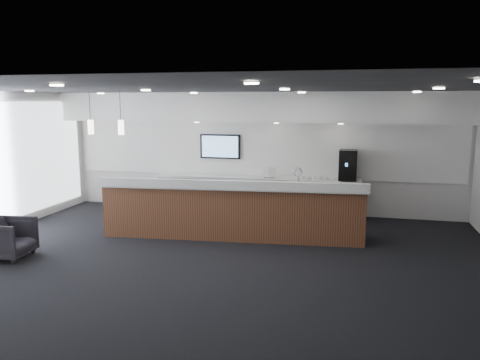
# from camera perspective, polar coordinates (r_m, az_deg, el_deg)

# --- Properties ---
(ground) EXTENTS (10.00, 10.00, 0.00)m
(ground) POSITION_cam_1_polar(r_m,az_deg,el_deg) (8.36, -3.15, -9.88)
(ground) COLOR black
(ground) RESTS_ON ground
(ceiling) EXTENTS (10.00, 8.00, 0.02)m
(ceiling) POSITION_cam_1_polar(r_m,az_deg,el_deg) (7.89, -3.36, 11.14)
(ceiling) COLOR black
(ceiling) RESTS_ON back_wall
(back_wall) EXTENTS (10.00, 0.02, 3.00)m
(back_wall) POSITION_cam_1_polar(r_m,az_deg,el_deg) (11.84, 2.37, 3.32)
(back_wall) COLOR silver
(back_wall) RESTS_ON ground
(soffit_bulkhead) EXTENTS (10.00, 0.90, 0.70)m
(soffit_bulkhead) POSITION_cam_1_polar(r_m,az_deg,el_deg) (11.34, 1.96, 8.87)
(soffit_bulkhead) COLOR white
(soffit_bulkhead) RESTS_ON back_wall
(alcove_panel) EXTENTS (9.80, 0.06, 1.40)m
(alcove_panel) POSITION_cam_1_polar(r_m,az_deg,el_deg) (11.80, 2.34, 3.78)
(alcove_panel) COLOR white
(alcove_panel) RESTS_ON back_wall
(back_credenza) EXTENTS (5.06, 0.66, 0.95)m
(back_credenza) POSITION_cam_1_polar(r_m,az_deg,el_deg) (11.65, 1.99, -1.87)
(back_credenza) COLOR gray
(back_credenza) RESTS_ON ground
(wall_tv) EXTENTS (1.05, 0.08, 0.62)m
(wall_tv) POSITION_cam_1_polar(r_m,az_deg,el_deg) (11.97, -2.43, 4.10)
(wall_tv) COLOR black
(wall_tv) RESTS_ON back_wall
(pendant_left) EXTENTS (0.12, 0.12, 0.30)m
(pendant_left) POSITION_cam_1_polar(r_m,az_deg,el_deg) (9.59, -15.80, 6.02)
(pendant_left) COLOR #F5DEBF
(pendant_left) RESTS_ON ceiling
(pendant_right) EXTENTS (0.12, 0.12, 0.30)m
(pendant_right) POSITION_cam_1_polar(r_m,az_deg,el_deg) (9.95, -19.33, 5.96)
(pendant_right) COLOR #F5DEBF
(pendant_right) RESTS_ON ceiling
(ceiling_can_lights) EXTENTS (7.00, 5.00, 0.02)m
(ceiling_can_lights) POSITION_cam_1_polar(r_m,az_deg,el_deg) (7.89, -3.35, 10.92)
(ceiling_can_lights) COLOR white
(ceiling_can_lights) RESTS_ON ceiling
(service_counter) EXTENTS (5.43, 1.37, 1.49)m
(service_counter) POSITION_cam_1_polar(r_m,az_deg,el_deg) (9.63, -0.96, -3.69)
(service_counter) COLOR #52291B
(service_counter) RESTS_ON ground
(coffee_machine) EXTENTS (0.42, 0.54, 0.72)m
(coffee_machine) POSITION_cam_1_polar(r_m,az_deg,el_deg) (11.27, 13.02, 1.78)
(coffee_machine) COLOR black
(coffee_machine) RESTS_ON back_credenza
(info_sign_left) EXTENTS (0.16, 0.04, 0.21)m
(info_sign_left) POSITION_cam_1_polar(r_m,az_deg,el_deg) (11.42, 3.29, 0.84)
(info_sign_left) COLOR silver
(info_sign_left) RESTS_ON back_credenza
(info_sign_right) EXTENTS (0.20, 0.02, 0.27)m
(info_sign_right) POSITION_cam_1_polar(r_m,az_deg,el_deg) (11.36, 3.94, 0.92)
(info_sign_right) COLOR silver
(info_sign_right) RESTS_ON back_credenza
(armchair) EXTENTS (0.86, 0.84, 0.71)m
(armchair) POSITION_cam_1_polar(r_m,az_deg,el_deg) (9.41, -26.45, -6.40)
(armchair) COLOR black
(armchair) RESTS_ON ground
(cup_0) EXTENTS (0.10, 0.10, 0.09)m
(cup_0) POSITION_cam_1_polar(r_m,az_deg,el_deg) (11.22, 10.56, 0.21)
(cup_0) COLOR white
(cup_0) RESTS_ON back_credenza
(cup_1) EXTENTS (0.13, 0.13, 0.09)m
(cup_1) POSITION_cam_1_polar(r_m,az_deg,el_deg) (11.23, 9.85, 0.24)
(cup_1) COLOR white
(cup_1) RESTS_ON back_credenza
(cup_2) EXTENTS (0.12, 0.12, 0.09)m
(cup_2) POSITION_cam_1_polar(r_m,az_deg,el_deg) (11.24, 9.14, 0.27)
(cup_2) COLOR white
(cup_2) RESTS_ON back_credenza
(cup_3) EXTENTS (0.12, 0.12, 0.09)m
(cup_3) POSITION_cam_1_polar(r_m,az_deg,el_deg) (11.25, 8.43, 0.30)
(cup_3) COLOR white
(cup_3) RESTS_ON back_credenza
(cup_4) EXTENTS (0.13, 0.13, 0.09)m
(cup_4) POSITION_cam_1_polar(r_m,az_deg,el_deg) (11.26, 7.72, 0.32)
(cup_4) COLOR white
(cup_4) RESTS_ON back_credenza
(cup_5) EXTENTS (0.10, 0.10, 0.09)m
(cup_5) POSITION_cam_1_polar(r_m,az_deg,el_deg) (11.28, 7.01, 0.35)
(cup_5) COLOR white
(cup_5) RESTS_ON back_credenza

